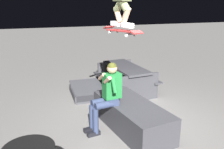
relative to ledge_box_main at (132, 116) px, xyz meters
name	(u,v)px	position (x,y,z in m)	size (l,w,h in m)	color
ground_plane	(141,128)	(-0.05, -0.20, -0.28)	(40.00, 40.00, 0.00)	slate
ledge_box_main	(132,116)	(0.00, 0.00, 0.00)	(1.98, 0.80, 0.56)	#38383D
person_sitting_on_ledge	(107,93)	(0.10, 0.49, 0.51)	(0.60, 0.78, 1.39)	#2D3856
skateboard	(122,31)	(0.02, 0.23, 1.72)	(1.04, 0.44, 0.13)	#B72D2D
kicker_ramp	(88,93)	(2.13, 0.43, -0.22)	(1.23, 0.93, 0.37)	#38383D
picnic_table_back	(126,75)	(2.05, -0.65, 0.22)	(1.84, 1.52, 0.75)	#38383D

